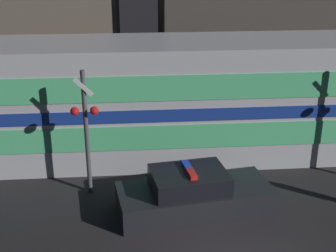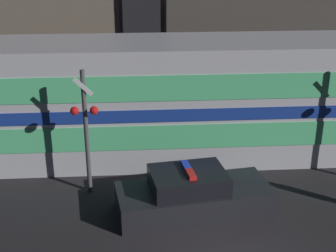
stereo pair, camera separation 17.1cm
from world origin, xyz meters
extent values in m
cube|color=silver|center=(-1.75, 6.92, 2.09)|extent=(15.46, 3.16, 4.18)
cube|color=#193899|center=(-1.75, 5.33, 2.09)|extent=(15.15, 0.03, 0.42)
cube|color=#59D88C|center=(-1.75, 5.33, 1.34)|extent=(14.69, 0.02, 0.84)
cube|color=#59D88C|center=(-1.75, 5.33, 3.01)|extent=(14.69, 0.02, 0.84)
cube|color=black|center=(-0.53, 3.00, 0.37)|extent=(4.62, 2.38, 0.73)
cube|color=black|center=(-0.71, 2.98, 1.00)|extent=(2.32, 1.84, 0.53)
cube|color=red|center=(-0.67, 2.72, 1.32)|extent=(0.27, 0.55, 0.12)
cube|color=blue|center=(-0.75, 3.24, 1.32)|extent=(0.27, 0.55, 0.12)
cylinder|color=#4C4C51|center=(-3.64, 4.33, 1.96)|extent=(0.14, 0.14, 3.91)
sphere|color=red|center=(-3.92, 4.19, 2.74)|extent=(0.26, 0.26, 0.26)
sphere|color=red|center=(-3.35, 4.19, 2.74)|extent=(0.26, 0.26, 0.26)
cube|color=white|center=(-3.64, 4.25, 3.44)|extent=(0.58, 0.03, 0.58)
cube|color=#726656|center=(-5.79, 16.30, 4.08)|extent=(6.00, 6.71, 8.16)
cube|color=#47423D|center=(4.96, 13.56, 3.61)|extent=(11.41, 4.52, 7.21)
camera|label=1|loc=(-2.30, -8.69, 7.34)|focal=50.00mm
camera|label=2|loc=(-2.13, -8.70, 7.34)|focal=50.00mm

